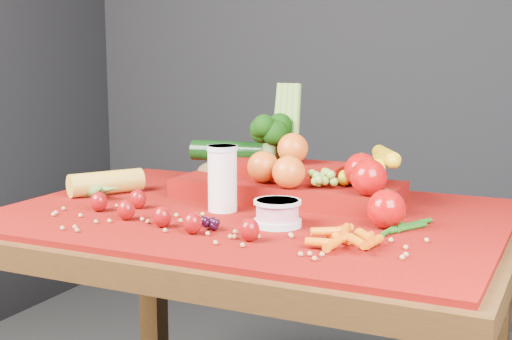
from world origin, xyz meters
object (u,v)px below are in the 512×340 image
at_px(table, 252,259).
at_px(milk_glass, 222,176).
at_px(yogurt_bowl, 277,212).
at_px(produce_mound, 298,175).

xyz_separation_m(table, milk_glass, (-0.06, -0.02, 0.18)).
bearing_deg(table, yogurt_bowl, -43.04).
height_order(yogurt_bowl, produce_mound, produce_mound).
height_order(table, produce_mound, produce_mound).
distance_m(table, milk_glass, 0.19).
bearing_deg(produce_mound, table, -106.03).
bearing_deg(table, produce_mound, 73.97).
relative_size(table, produce_mound, 1.79).
xyz_separation_m(yogurt_bowl, produce_mound, (-0.06, 0.25, 0.03)).
xyz_separation_m(milk_glass, yogurt_bowl, (0.16, -0.07, -0.05)).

